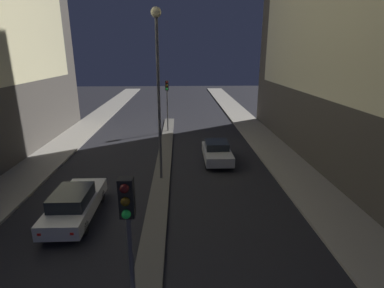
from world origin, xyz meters
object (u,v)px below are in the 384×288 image
Objects in this scene: traffic_light_near at (129,232)px; street_lamp at (158,67)px; car_left_lane at (75,203)px; car_right_lane at (217,152)px; traffic_light_mid at (167,94)px.

street_lamp reaches higher than traffic_light_near.
car_left_lane reaches higher than car_right_lane.
traffic_light_mid is 16.39m from car_left_lane.
traffic_light_near is at bearing -90.00° from traffic_light_mid.
street_lamp is 2.00× the size of car_left_lane.
traffic_light_mid is 1.19× the size of car_right_lane.
traffic_light_near is 14.79m from car_right_lane.
car_left_lane is at bearing -136.07° from car_right_lane.
traffic_light_mid is 1.00× the size of car_left_lane.
traffic_light_near is 1.00× the size of car_left_lane.
traffic_light_mid is 11.86m from street_lamp.
street_lamp is (0.00, -11.47, 3.03)m from traffic_light_mid.
street_lamp reaches higher than car_left_lane.
street_lamp is at bearing -90.00° from traffic_light_mid.
car_left_lane is at bearing 118.88° from traffic_light_near.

